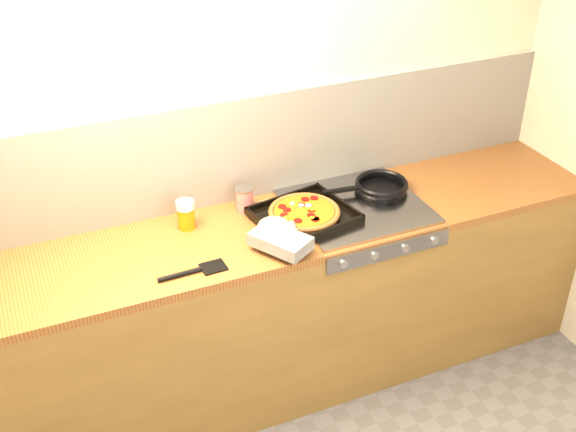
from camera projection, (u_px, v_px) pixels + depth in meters
name	position (u px, v px, depth m)	size (l,w,h in m)	color
room_shell	(241.00, 150.00, 3.26)	(3.20, 3.20, 3.20)	white
counter_run	(267.00, 308.00, 3.40)	(3.20, 0.62, 0.90)	olive
stovetop	(356.00, 206.00, 3.32)	(0.60, 0.56, 0.02)	gray
pizza_on_tray	(297.00, 220.00, 3.14)	(0.55, 0.54, 0.07)	black
frying_pan	(380.00, 186.00, 3.41)	(0.44, 0.28, 0.04)	black
tomato_can	(244.00, 200.00, 3.27)	(0.09, 0.09, 0.12)	#AE0E1C
juice_glass	(186.00, 214.00, 3.14)	(0.08, 0.08, 0.13)	orange
wooden_spoon	(285.00, 199.00, 3.37)	(0.30, 0.07, 0.02)	#B8784E
black_spatula	(194.00, 271.00, 2.88)	(0.28, 0.09, 0.02)	black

